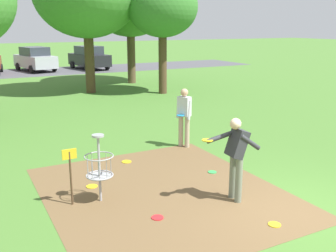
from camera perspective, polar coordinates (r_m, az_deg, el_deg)
ground_plane at (r=8.00m, az=18.48°, el=-11.87°), size 160.00×160.00×0.00m
dirt_tee_pad at (r=8.47m, az=-0.83°, el=-9.53°), size 4.72×5.46×0.01m
disc_golf_basket at (r=7.90m, az=-10.40°, el=-5.73°), size 0.98×0.58×1.39m
player_foreground_watching at (r=7.87m, az=9.85°, el=-3.99°), size 1.08×0.56×1.71m
player_throwing at (r=11.27m, az=2.35°, el=1.72°), size 0.45×0.49×1.71m
frisbee_near_basket at (r=8.88m, az=-11.00°, el=-8.61°), size 0.25×0.25×0.02m
frisbee_by_tee at (r=7.41m, az=-1.54°, el=-13.18°), size 0.23×0.23×0.02m
frisbee_mid_grass at (r=10.27m, az=-6.04°, el=-5.18°), size 0.25×0.25×0.02m
frisbee_far_right at (r=7.43m, az=15.22°, el=-13.66°), size 0.23×0.23×0.02m
frisbee_scattered_a at (r=9.58m, az=6.44°, el=-6.67°), size 0.21×0.21×0.02m
tree_near_left at (r=20.29m, az=-0.81°, el=16.83°), size 3.52×3.52×5.83m
parking_lot_strip at (r=31.75m, az=-18.08°, el=7.50°), size 36.00×6.00×0.01m
parked_car_center_right at (r=32.32m, az=-18.75°, el=9.20°), size 2.73×4.50×1.84m
parked_car_rightmost at (r=32.69m, az=-11.39°, el=9.72°), size 2.48×4.44×1.84m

